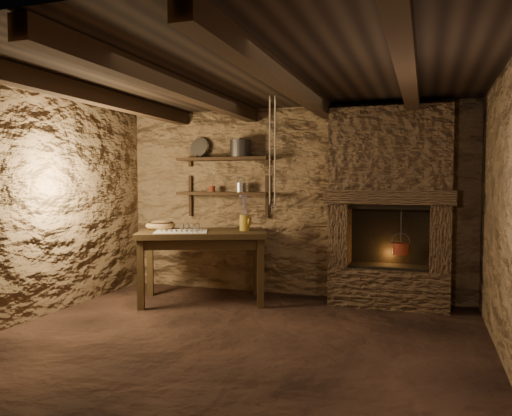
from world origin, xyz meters
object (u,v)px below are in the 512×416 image
(wooden_bowl, at_px, (161,226))
(iron_stockpot, at_px, (240,149))
(stoneware_jug, at_px, (245,215))
(red_pot, at_px, (401,248))
(work_table, at_px, (202,263))

(wooden_bowl, height_order, iron_stockpot, iron_stockpot)
(stoneware_jug, distance_m, red_pot, 1.86)
(work_table, distance_m, red_pot, 2.34)
(wooden_bowl, relative_size, red_pot, 0.68)
(wooden_bowl, relative_size, iron_stockpot, 1.39)
(work_table, distance_m, stoneware_jug, 0.78)
(wooden_bowl, distance_m, iron_stockpot, 1.40)
(iron_stockpot, height_order, red_pot, iron_stockpot)
(wooden_bowl, bearing_deg, stoneware_jug, 8.37)
(stoneware_jug, height_order, wooden_bowl, stoneware_jug)
(work_table, bearing_deg, wooden_bowl, 155.29)
(work_table, height_order, stoneware_jug, stoneware_jug)
(work_table, distance_m, wooden_bowl, 0.73)
(work_table, bearing_deg, stoneware_jug, -2.14)
(iron_stockpot, xyz_separation_m, red_pot, (2.01, -0.12, -1.17))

